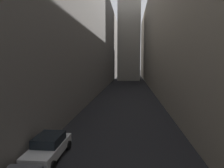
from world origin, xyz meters
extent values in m
plane|color=black|center=(0.00, 48.00, 0.00)|extent=(264.00, 264.00, 0.00)
cube|color=slate|center=(-11.90, 50.00, 12.27)|extent=(12.79, 108.00, 24.55)
cube|color=gray|center=(10.97, 50.00, 12.42)|extent=(10.93, 108.00, 24.84)
cube|color=gray|center=(0.00, 77.85, 27.37)|extent=(7.88, 7.88, 54.74)
cube|color=silver|center=(-4.40, 17.22, 0.63)|extent=(1.73, 4.28, 0.64)
cube|color=black|center=(-4.40, 17.38, 1.23)|extent=(1.59, 2.10, 0.56)
cylinder|color=black|center=(-5.26, 18.67, 0.31)|extent=(0.22, 0.63, 0.63)
cylinder|color=black|center=(-3.54, 18.67, 0.31)|extent=(0.22, 0.63, 0.63)
cylinder|color=black|center=(-5.26, 15.76, 0.31)|extent=(0.22, 0.63, 0.63)
cylinder|color=black|center=(-3.54, 15.76, 0.31)|extent=(0.22, 0.63, 0.63)
camera|label=1|loc=(0.87, 5.50, 6.16)|focal=31.57mm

